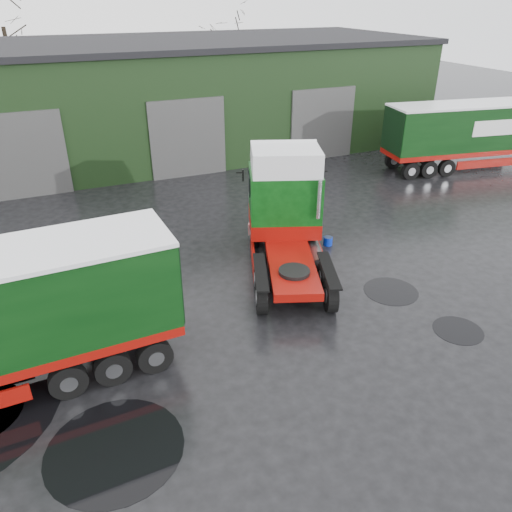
{
  "coord_description": "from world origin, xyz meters",
  "views": [
    {
      "loc": [
        -4.94,
        -11.06,
        8.73
      ],
      "look_at": [
        0.3,
        1.11,
        1.7
      ],
      "focal_mm": 35.0,
      "sensor_mm": 36.0,
      "label": 1
    }
  ],
  "objects_px": {
    "tree_back_a": "(10,56)",
    "tree_back_b": "(225,61)",
    "lorry_right": "(479,136)",
    "wash_bucket": "(328,241)",
    "hero_tractor": "(290,221)",
    "warehouse": "(158,96)"
  },
  "relations": [
    {
      "from": "tree_back_a",
      "to": "tree_back_b",
      "type": "relative_size",
      "value": 1.27
    },
    {
      "from": "wash_bucket",
      "to": "tree_back_a",
      "type": "height_order",
      "value": "tree_back_a"
    },
    {
      "from": "warehouse",
      "to": "tree_back_a",
      "type": "xyz_separation_m",
      "value": [
        -8.0,
        10.0,
        1.59
      ]
    },
    {
      "from": "hero_tractor",
      "to": "lorry_right",
      "type": "bearing_deg",
      "value": 44.28
    },
    {
      "from": "warehouse",
      "to": "tree_back_b",
      "type": "distance_m",
      "value": 12.82
    },
    {
      "from": "warehouse",
      "to": "hero_tractor",
      "type": "bearing_deg",
      "value": -89.79
    },
    {
      "from": "hero_tractor",
      "to": "lorry_right",
      "type": "height_order",
      "value": "hero_tractor"
    },
    {
      "from": "wash_bucket",
      "to": "warehouse",
      "type": "bearing_deg",
      "value": 98.82
    },
    {
      "from": "tree_back_a",
      "to": "warehouse",
      "type": "bearing_deg",
      "value": -51.34
    },
    {
      "from": "hero_tractor",
      "to": "tree_back_b",
      "type": "distance_m",
      "value": 28.79
    },
    {
      "from": "warehouse",
      "to": "wash_bucket",
      "type": "xyz_separation_m",
      "value": [
        2.51,
        -16.19,
        -2.99
      ]
    },
    {
      "from": "hero_tractor",
      "to": "tree_back_a",
      "type": "distance_m",
      "value": 28.9
    },
    {
      "from": "lorry_right",
      "to": "wash_bucket",
      "type": "bearing_deg",
      "value": -57.97
    },
    {
      "from": "wash_bucket",
      "to": "tree_back_b",
      "type": "xyz_separation_m",
      "value": [
        5.49,
        26.19,
        3.59
      ]
    },
    {
      "from": "tree_back_a",
      "to": "tree_back_b",
      "type": "height_order",
      "value": "tree_back_a"
    },
    {
      "from": "hero_tractor",
      "to": "tree_back_a",
      "type": "height_order",
      "value": "tree_back_a"
    },
    {
      "from": "hero_tractor",
      "to": "wash_bucket",
      "type": "bearing_deg",
      "value": 50.59
    },
    {
      "from": "hero_tractor",
      "to": "wash_bucket",
      "type": "height_order",
      "value": "hero_tractor"
    },
    {
      "from": "lorry_right",
      "to": "tree_back_b",
      "type": "relative_size",
      "value": 1.82
    },
    {
      "from": "hero_tractor",
      "to": "wash_bucket",
      "type": "xyz_separation_m",
      "value": [
        2.45,
        1.43,
        -1.87
      ]
    },
    {
      "from": "lorry_right",
      "to": "tree_back_b",
      "type": "bearing_deg",
      "value": -152.12
    },
    {
      "from": "warehouse",
      "to": "tree_back_b",
      "type": "bearing_deg",
      "value": 51.34
    }
  ]
}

